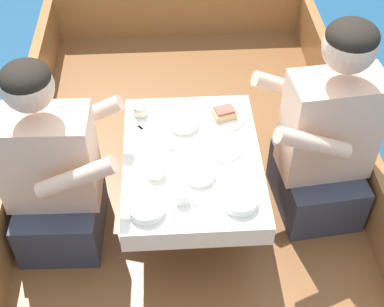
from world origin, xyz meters
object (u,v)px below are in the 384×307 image
(person_starboard, at_px, (326,141))
(coffee_cup_port, at_px, (182,197))
(person_port, at_px, (53,175))
(sandwich, at_px, (224,113))
(coffee_cup_starboard, at_px, (156,169))
(tin_can, at_px, (140,110))

(person_starboard, distance_m, coffee_cup_port, 0.72)
(person_port, distance_m, sandwich, 0.83)
(sandwich, relative_size, coffee_cup_starboard, 1.16)
(person_starboard, height_order, coffee_cup_starboard, person_starboard)
(sandwich, height_order, tin_can, sandwich)
(coffee_cup_starboard, distance_m, tin_can, 0.40)
(coffee_cup_starboard, height_order, tin_can, coffee_cup_starboard)
(person_starboard, xyz_separation_m, coffee_cup_port, (-0.66, -0.30, 0.01))
(person_port, bearing_deg, person_starboard, 6.42)
(coffee_cup_port, height_order, tin_can, same)
(person_starboard, relative_size, coffee_cup_port, 11.63)
(person_port, xyz_separation_m, coffee_cup_port, (0.55, -0.20, 0.05))
(person_port, height_order, tin_can, person_port)
(person_starboard, distance_m, tin_can, 0.87)
(person_starboard, relative_size, sandwich, 8.41)
(coffee_cup_starboard, bearing_deg, tin_can, 99.93)
(coffee_cup_port, relative_size, tin_can, 1.33)
(sandwich, distance_m, tin_can, 0.40)
(coffee_cup_port, xyz_separation_m, tin_can, (-0.17, 0.55, -0.00))
(person_starboard, relative_size, tin_can, 15.42)
(person_port, relative_size, sandwich, 7.88)
(person_starboard, relative_size, coffee_cup_starboard, 9.72)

